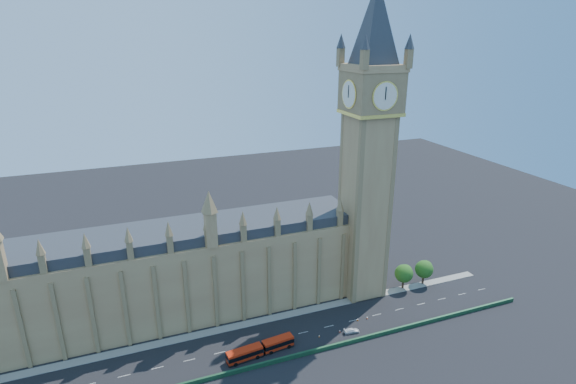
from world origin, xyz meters
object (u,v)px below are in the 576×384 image
object	(u,v)px
car_grey	(258,347)
car_white	(352,331)
red_bus	(261,349)
car_silver	(274,343)

from	to	relation	value
car_grey	car_white	bearing A→B (deg)	-101.25
car_white	red_bus	bearing A→B (deg)	94.62
red_bus	car_silver	world-z (taller)	red_bus
car_silver	car_grey	bearing A→B (deg)	86.84
car_grey	car_white	size ratio (longest dim) A/B	1.01
car_silver	car_white	size ratio (longest dim) A/B	0.96
red_bus	car_grey	size ratio (longest dim) A/B	4.22
red_bus	car_grey	bearing A→B (deg)	83.46
car_silver	car_white	xyz separation A→B (m)	(22.23, -2.53, -0.06)
car_grey	car_white	xyz separation A→B (m)	(26.77, -2.69, -0.12)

